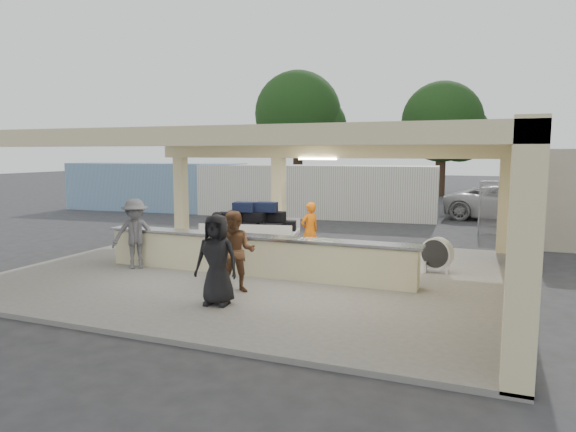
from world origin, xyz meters
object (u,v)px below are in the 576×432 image
at_px(passenger_b, 218,247).
at_px(passenger_d, 217,260).
at_px(container_blue, 155,187).
at_px(drum_fan, 437,254).
at_px(passenger_a, 236,252).
at_px(car_dark, 532,201).
at_px(passenger_c, 135,234).
at_px(baggage_counter, 253,255).
at_px(container_white, 315,191).
at_px(car_white_a, 510,203).
at_px(baggage_handler, 310,231).
at_px(luggage_cart, 251,227).

distance_m(passenger_b, passenger_d, 1.80).
bearing_deg(container_blue, drum_fan, -36.59).
xyz_separation_m(passenger_a, car_dark, (6.86, 17.26, -0.22)).
height_order(drum_fan, passenger_c, passenger_c).
bearing_deg(passenger_c, baggage_counter, -31.58).
bearing_deg(drum_fan, container_white, 142.60).
bearing_deg(car_white_a, container_blue, 102.75).
bearing_deg(drum_fan, car_white_a, 100.06).
xyz_separation_m(passenger_c, container_blue, (-8.21, 12.14, 0.25)).
height_order(baggage_counter, car_white_a, car_white_a).
xyz_separation_m(passenger_b, passenger_c, (-2.66, 0.44, 0.08)).
xyz_separation_m(baggage_handler, car_dark, (6.52, 13.45, -0.14)).
relative_size(drum_fan, car_white_a, 0.16).
height_order(baggage_counter, luggage_cart, luggage_cart).
bearing_deg(car_white_a, container_white, 107.49).
bearing_deg(luggage_cart, drum_fan, -15.29).
bearing_deg(passenger_d, container_white, 94.65).
bearing_deg(baggage_counter, passenger_c, -170.87).
bearing_deg(container_white, car_dark, 15.75).
distance_m(luggage_cart, container_blue, 13.91).
bearing_deg(car_dark, container_blue, 113.72).
bearing_deg(passenger_c, passenger_b, -50.14).
distance_m(car_white_a, car_dark, 1.86).
bearing_deg(passenger_b, car_white_a, 100.61).
bearing_deg(luggage_cart, container_blue, 124.81).
relative_size(drum_fan, container_blue, 0.09).
bearing_deg(drum_fan, passenger_d, -110.90).
distance_m(drum_fan, passenger_c, 7.71).
bearing_deg(passenger_b, drum_fan, 66.14).
bearing_deg(baggage_counter, drum_fan, 24.66).
distance_m(luggage_cart, passenger_a, 4.03).
relative_size(luggage_cart, container_white, 0.26).
distance_m(drum_fan, car_white_a, 12.38).
relative_size(drum_fan, passenger_a, 0.50).
bearing_deg(passenger_b, baggage_counter, 98.91).
bearing_deg(passenger_b, passenger_c, -154.99).
relative_size(luggage_cart, container_blue, 0.31).
relative_size(passenger_b, car_white_a, 0.29).
height_order(luggage_cart, passenger_c, passenger_c).
relative_size(passenger_d, container_white, 0.16).
relative_size(baggage_handler, passenger_c, 0.89).
relative_size(baggage_handler, container_white, 0.14).
bearing_deg(car_white_a, passenger_a, 164.18).
relative_size(passenger_b, passenger_d, 0.91).
distance_m(car_white_a, container_blue, 17.72).
xyz_separation_m(baggage_counter, passenger_d, (0.42, -2.52, 0.42)).
height_order(passenger_a, car_dark, passenger_a).
height_order(passenger_b, passenger_d, passenger_d).
height_order(baggage_counter, passenger_d, passenger_d).
bearing_deg(baggage_handler, drum_fan, 117.83).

